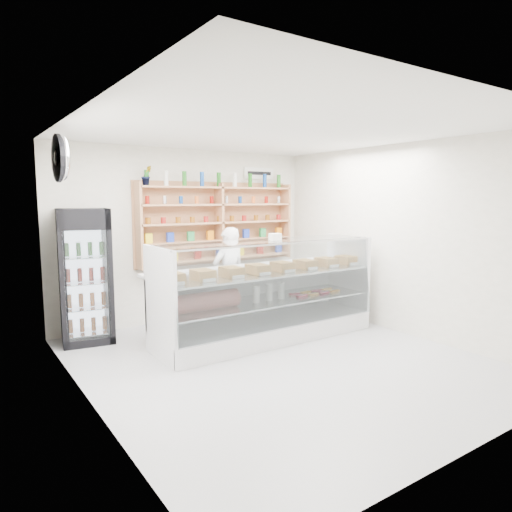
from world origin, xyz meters
TOP-DOWN VIEW (x-y plane):
  - room at (0.00, 0.00)m, footprint 5.00×5.00m
  - display_counter at (0.40, 0.84)m, footprint 3.26×0.97m
  - shop_worker at (0.30, 1.71)m, footprint 0.59×0.41m
  - drinks_cooler at (-1.76, 2.13)m, footprint 0.77×0.75m
  - wall_shelving at (0.50, 2.34)m, footprint 2.84×0.28m
  - potted_plant at (-0.75, 2.34)m, footprint 0.18×0.15m
  - security_mirror at (-2.17, 1.20)m, footprint 0.15×0.50m
  - wall_sign at (1.40, 2.47)m, footprint 0.62×0.03m

SIDE VIEW (x-z plane):
  - display_counter at x=0.40m, z-range -0.33..1.09m
  - shop_worker at x=0.30m, z-range 0.00..1.56m
  - drinks_cooler at x=-1.76m, z-range 0.00..1.87m
  - room at x=0.00m, z-range -1.10..3.90m
  - wall_shelving at x=0.50m, z-range 0.93..2.26m
  - potted_plant at x=-0.75m, z-range 2.20..2.49m
  - security_mirror at x=-2.17m, z-range 2.20..2.70m
  - wall_sign at x=1.40m, z-range 2.35..2.55m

